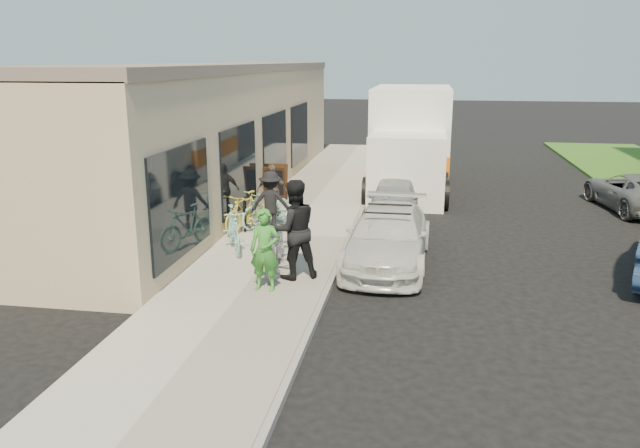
{
  "coord_description": "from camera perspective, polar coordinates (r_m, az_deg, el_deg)",
  "views": [
    {
      "loc": [
        1.27,
        -11.53,
        4.34
      ],
      "look_at": [
        -0.8,
        0.77,
        1.05
      ],
      "focal_mm": 35.0,
      "sensor_mm": 36.0,
      "label": 1
    }
  ],
  "objects": [
    {
      "name": "cruiser_bike_a",
      "position": [
        14.18,
        -7.93,
        -0.45
      ],
      "size": [
        1.13,
        1.71,
        1.0
      ],
      "primitive_type": "imported",
      "rotation": [
        0.0,
        0.0,
        0.44
      ],
      "color": "#8DD3C3",
      "rests_on": "sidewalk"
    },
    {
      "name": "sandwich_board",
      "position": [
        19.08,
        -4.08,
        3.77
      ],
      "size": [
        0.7,
        0.71,
        1.09
      ],
      "rotation": [
        0.0,
        0.0,
        0.06
      ],
      "color": "#311C0D",
      "rests_on": "sidewalk"
    },
    {
      "name": "cruiser_bike_b",
      "position": [
        16.22,
        -4.91,
        1.51
      ],
      "size": [
        1.4,
        1.91,
        0.96
      ],
      "primitive_type": "imported",
      "rotation": [
        0.0,
        0.0,
        -0.47
      ],
      "color": "#8DD3C3",
      "rests_on": "sidewalk"
    },
    {
      "name": "man_standing",
      "position": [
        12.17,
        -2.42,
        -0.49
      ],
      "size": [
        1.2,
        1.12,
        1.98
      ],
      "primitive_type": "imported",
      "rotation": [
        0.0,
        0.0,
        3.64
      ],
      "color": "black",
      "rests_on": "sidewalk"
    },
    {
      "name": "cruiser_bike_c",
      "position": [
        15.76,
        -6.83,
        1.12
      ],
      "size": [
        1.02,
        1.71,
        0.99
      ],
      "primitive_type": "imported",
      "rotation": [
        0.0,
        0.0,
        -0.36
      ],
      "color": "gold",
      "rests_on": "sidewalk"
    },
    {
      "name": "bystander_a",
      "position": [
        15.44,
        -4.51,
        1.98
      ],
      "size": [
        1.04,
        0.64,
        1.56
      ],
      "primitive_type": "imported",
      "rotation": [
        0.0,
        0.0,
        3.2
      ],
      "color": "black",
      "rests_on": "sidewalk"
    },
    {
      "name": "far_car_gray",
      "position": [
        20.78,
        26.76,
        2.67
      ],
      "size": [
        2.37,
        4.14,
        1.09
      ],
      "primitive_type": "imported",
      "rotation": [
        0.0,
        0.0,
        3.29
      ],
      "color": "#5B5D60",
      "rests_on": "ground"
    },
    {
      "name": "sedan_white",
      "position": [
        13.61,
        6.25,
        -1.19
      ],
      "size": [
        1.88,
        4.29,
        1.27
      ],
      "rotation": [
        0.0,
        0.0,
        -0.04
      ],
      "color": "silver",
      "rests_on": "ground"
    },
    {
      "name": "woman_rider",
      "position": [
        11.61,
        -5.07,
        -2.38
      ],
      "size": [
        0.58,
        0.4,
        1.55
      ],
      "primitive_type": "imported",
      "rotation": [
        0.0,
        0.0,
        -0.05
      ],
      "color": "#388B2E",
      "rests_on": "sidewalk"
    },
    {
      "name": "bike_rack",
      "position": [
        15.91,
        -6.89,
        1.23
      ],
      "size": [
        0.18,
        0.56,
        0.81
      ],
      "rotation": [
        0.0,
        0.0,
        0.24
      ],
      "color": "black",
      "rests_on": "sidewalk"
    },
    {
      "name": "bystander_b",
      "position": [
        17.05,
        -4.4,
        3.02
      ],
      "size": [
        0.86,
        0.38,
        1.45
      ],
      "primitive_type": "imported",
      "rotation": [
        0.0,
        0.0,
        0.03
      ],
      "color": "brown",
      "rests_on": "sidewalk"
    },
    {
      "name": "moving_truck",
      "position": [
        22.0,
        8.25,
        7.27
      ],
      "size": [
        2.67,
        6.98,
        3.42
      ],
      "rotation": [
        0.0,
        0.0,
        -0.0
      ],
      "color": "white",
      "rests_on": "ground"
    },
    {
      "name": "sedan_silver",
      "position": [
        17.44,
        6.74,
        2.19
      ],
      "size": [
        1.37,
        3.34,
        1.13
      ],
      "primitive_type": "imported",
      "rotation": [
        0.0,
        0.0,
        -0.01
      ],
      "color": "#A8A8AE",
      "rests_on": "ground"
    },
    {
      "name": "sidewalk",
      "position": [
        15.49,
        -3.03,
        -1.22
      ],
      "size": [
        3.0,
        34.0,
        0.15
      ],
      "primitive_type": "cube",
      "color": "#A9A498",
      "rests_on": "ground"
    },
    {
      "name": "tandem_bike",
      "position": [
        12.75,
        -4.0,
        -1.69
      ],
      "size": [
        1.05,
        2.3,
        1.16
      ],
      "primitive_type": "imported",
      "rotation": [
        0.0,
        0.0,
        0.13
      ],
      "color": "#B6B6B8",
      "rests_on": "sidewalk"
    },
    {
      "name": "curb",
      "position": [
        15.24,
        2.67,
        -1.52
      ],
      "size": [
        0.12,
        34.0,
        0.13
      ],
      "primitive_type": "cube",
      "color": "gray",
      "rests_on": "ground"
    },
    {
      "name": "storefront",
      "position": [
        20.7,
        -8.96,
        8.46
      ],
      "size": [
        3.6,
        20.0,
        4.22
      ],
      "color": "#C8AE8B",
      "rests_on": "ground"
    },
    {
      "name": "ground",
      "position": [
        12.39,
        3.06,
        -5.75
      ],
      "size": [
        120.0,
        120.0,
        0.0
      ],
      "primitive_type": "plane",
      "color": "black",
      "rests_on": "ground"
    }
  ]
}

